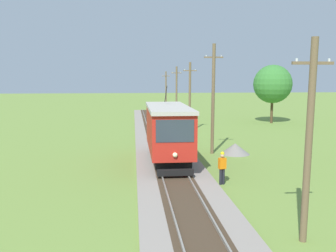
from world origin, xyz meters
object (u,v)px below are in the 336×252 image
utility_pole_distant (176,92)px  gravel_pile (235,149)px  utility_pole_far (190,96)px  red_tram (168,131)px  utility_pole_near_tram (309,140)px  tree_left_near (273,84)px  utility_pole_horizon (166,90)px  track_worker (222,166)px  utility_pole_mid (213,98)px

utility_pole_distant → gravel_pile: size_ratio=3.28×
gravel_pile → utility_pole_far: bearing=98.2°
red_tram → utility_pole_near_tram: 12.64m
utility_pole_near_tram → utility_pole_far: utility_pole_far is taller
tree_left_near → utility_pole_distant: bearing=154.1°
utility_pole_far → utility_pole_distant: bearing=90.0°
utility_pole_near_tram → utility_pole_horizon: size_ratio=1.05×
utility_pole_distant → tree_left_near: tree_left_near is taller
gravel_pile → track_worker: bearing=-110.5°
red_tram → utility_pole_near_tram: bearing=-73.4°
utility_pole_horizon → gravel_pile: utility_pole_horizon is taller
utility_pole_mid → gravel_pile: (1.65, -0.29, -3.73)m
utility_pole_horizon → tree_left_near: (11.23, -21.34, 1.39)m
gravel_pile → track_worker: size_ratio=1.21×
utility_pole_far → track_worker: bearing=-93.5°
red_tram → gravel_pile: 6.11m
utility_pole_mid → track_worker: size_ratio=4.52×
utility_pole_near_tram → track_worker: (-1.18, 7.05, -2.60)m
red_tram → utility_pole_far: size_ratio=1.19×
utility_pole_mid → utility_pole_horizon: bearing=90.0°
red_tram → utility_pole_mid: utility_pole_mid is taller
utility_pole_distant → tree_left_near: 12.55m
utility_pole_near_tram → utility_pole_distant: 37.79m
utility_pole_mid → track_worker: 8.54m
utility_pole_far → utility_pole_horizon: size_ratio=1.08×
utility_pole_far → tree_left_near: utility_pole_far is taller
utility_pole_mid → track_worker: bearing=-98.5°
gravel_pile → tree_left_near: size_ratio=0.30×
utility_pole_near_tram → utility_pole_horizon: 53.67m
red_tram → tree_left_near: 25.26m
utility_pole_near_tram → tree_left_near: tree_left_near is taller
red_tram → tree_left_near: (14.82, 20.29, 2.62)m
utility_pole_horizon → track_worker: size_ratio=3.73×
utility_pole_near_tram → utility_pole_distant: utility_pole_distant is taller
track_worker → tree_left_near: (12.41, 25.27, 3.83)m
red_tram → utility_pole_mid: bearing=38.7°
utility_pole_horizon → utility_pole_distant: bearing=-90.0°
red_tram → gravel_pile: red_tram is taller
red_tram → utility_pole_far: utility_pole_far is taller
utility_pole_distant → utility_pole_far: bearing=-90.0°
utility_pole_far → track_worker: utility_pole_far is taller
utility_pole_horizon → tree_left_near: 24.16m
utility_pole_horizon → tree_left_near: tree_left_near is taller
utility_pole_mid → track_worker: (-1.18, -7.85, -3.14)m
red_tram → utility_pole_far: 14.53m
utility_pole_mid → utility_pole_distant: utility_pole_mid is taller
utility_pole_mid → track_worker: utility_pole_mid is taller
utility_pole_distant → tree_left_near: size_ratio=0.99×
utility_pole_distant → utility_pole_horizon: (0.00, 15.88, -0.21)m
utility_pole_horizon → utility_pole_far: bearing=-90.0°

